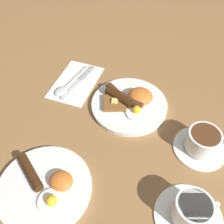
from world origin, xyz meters
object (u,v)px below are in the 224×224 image
Objects in this scene: teacup_near at (202,142)px; breakfast_plate_far at (45,187)px; breakfast_plate_near at (129,103)px; spoon at (64,88)px; knife at (80,80)px; teacup_far at (191,212)px.

breakfast_plate_far is at bearing 39.16° from teacup_near.
breakfast_plate_near is 1.02× the size of breakfast_plate_far.
teacup_near is at bearing 91.28° from spoon.
breakfast_plate_near reaches higher than knife.
teacup_near reaches higher than spoon.
breakfast_plate_far is at bearing 22.57° from knife.
breakfast_plate_far reaches higher than spoon.
teacup_far is 0.85× the size of knife.
teacup_far reaches higher than breakfast_plate_far.
teacup_near reaches higher than breakfast_plate_near.
spoon is at bearing -67.58° from breakfast_plate_far.
knife is at bearing -14.69° from teacup_near.
breakfast_plate_far is 0.37m from spoon.
knife is at bearing -74.85° from breakfast_plate_far.
breakfast_plate_near is 0.21m from knife.
teacup_near reaches higher than breakfast_plate_far.
spoon is (0.24, 0.02, -0.01)m from breakfast_plate_near.
spoon reaches higher than knife.
knife is 0.07m from spoon.
teacup_far reaches higher than breakfast_plate_near.
breakfast_plate_far is 0.37m from teacup_far.
teacup_near is at bearing -86.69° from teacup_far.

